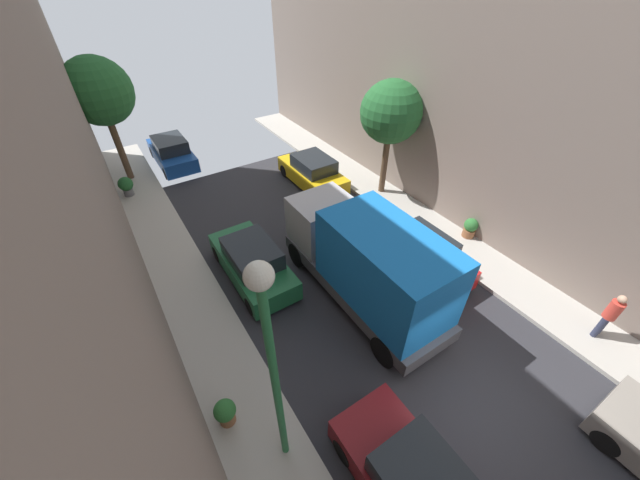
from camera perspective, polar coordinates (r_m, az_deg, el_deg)
The scene contains 14 objects.
ground at distance 11.14m, azimuth 22.52°, elevation -23.38°, with size 32.00×32.00×0.00m, color #2D2D33.
sidewalk_right at distance 14.32m, azimuth 35.18°, elevation -10.62°, with size 2.00×44.00×0.15m, color #B7B2A8.
parked_car_left_2 at distance 12.99m, azimuth -10.85°, elevation -3.55°, with size 1.78×4.20×1.57m.
parked_car_left_3 at distance 21.95m, azimuth -22.82°, elevation 12.91°, with size 1.78×4.20×1.57m.
parked_car_right_3 at distance 13.63m, azimuth 15.63°, elevation -2.04°, with size 1.78×4.20×1.57m.
parked_car_right_4 at distance 18.28m, azimuth -1.19°, elevation 10.89°, with size 1.78×4.20×1.57m.
delivery_truck at distance 11.32m, azimuth 7.61°, elevation -3.43°, with size 2.26×6.60×3.38m.
pedestrian at distance 13.71m, azimuth 39.48°, elevation -9.30°, with size 0.40×0.36×1.72m.
street_tree_0 at distance 19.99m, azimuth -32.17°, elevation 19.57°, with size 3.02×3.02×5.89m.
street_tree_1 at distance 16.45m, azimuth 11.39°, elevation 19.50°, with size 2.69×2.69×5.26m.
potted_plant_1 at distance 19.59m, azimuth -28.85°, elevation 7.73°, with size 0.68×0.68×0.95m.
potted_plant_2 at distance 9.96m, azimuth -15.06°, elevation -25.28°, with size 0.55×0.55×0.81m.
potted_plant_3 at distance 15.83m, azimuth 23.11°, elevation 1.86°, with size 0.56×0.56×0.85m.
lamp_post at distance 6.33m, azimuth -7.87°, elevation -18.12°, with size 0.44×0.44×6.08m.
Camera 1 is at (-5.74, -1.66, 9.39)m, focal length 19.80 mm.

